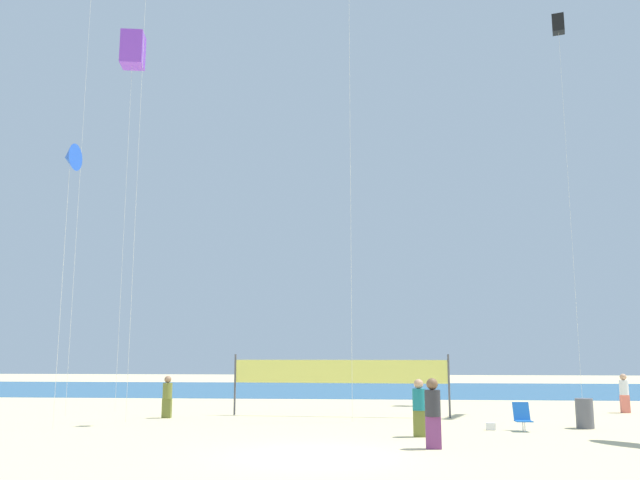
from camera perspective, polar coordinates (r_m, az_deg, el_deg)
The scene contains 13 objects.
ground_plane at distance 16.96m, azimuth -0.30°, elevation -17.94°, with size 120.00×120.00×0.00m, color beige.
ocean_band at distance 46.60m, azimuth 2.95°, elevation -12.62°, with size 120.00×20.00×0.01m, color #28608C.
beachgoer_white_shirt at distance 31.14m, azimuth 24.55°, elevation -11.72°, with size 0.36×0.36×1.59m.
beachgoer_olive_shirt at distance 26.91m, azimuth -12.91°, elevation -12.81°, with size 0.36×0.36×1.58m.
beachgoer_charcoal_shirt at distance 18.21m, azimuth 9.62°, elevation -14.20°, with size 0.41×0.41×1.80m.
beachgoer_teal_shirt at distance 20.69m, azimuth 8.46°, elevation -13.83°, with size 0.38×0.38×1.68m.
folding_beach_chair at distance 22.94m, azimuth 16.90°, elevation -14.19°, with size 0.52×0.65×0.89m.
trash_barrel at distance 24.35m, azimuth 21.67°, elevation -13.60°, with size 0.57×0.57×0.97m, color #595960.
volleyball_net at distance 26.84m, azimuth 1.68°, elevation -11.35°, with size 8.55×0.62×2.40m.
beach_handbag at distance 22.95m, azimuth 14.38°, elevation -15.18°, with size 0.29×0.14×0.23m, color white.
kite_black_box at distance 39.53m, azimuth 19.69°, elevation 16.87°, with size 0.76×0.76×20.28m.
kite_blue_delta at distance 25.11m, azimuth -20.56°, elevation 6.58°, with size 0.46×0.98×9.69m.
kite_violet_box at distance 32.79m, azimuth -15.70°, elevation 15.34°, with size 1.14×1.14×16.90m.
Camera 1 is at (1.45, -16.72, 2.46)m, focal length 37.45 mm.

